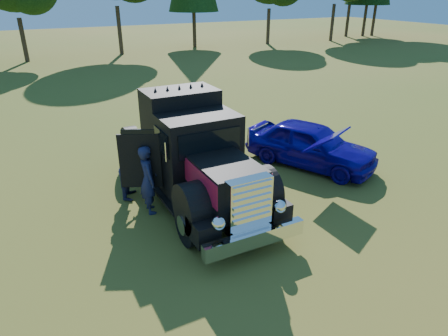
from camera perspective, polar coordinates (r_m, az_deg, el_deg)
ground at (r=11.02m, az=4.27°, el=-6.27°), size 120.00×120.00×0.00m
diamond_t_truck at (r=11.22m, az=-4.39°, el=1.62°), size 3.29×7.16×3.00m
hotrod_coupe at (r=13.85m, az=12.28°, el=3.33°), size 3.54×4.78×1.89m
spectator_near at (r=10.78m, az=-10.77°, el=-1.65°), size 0.51×0.73×1.91m
spectator_far at (r=11.75m, az=-13.30°, el=-0.05°), size 0.98×1.06×1.75m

